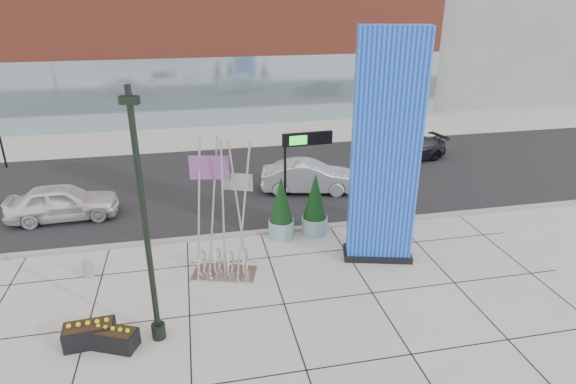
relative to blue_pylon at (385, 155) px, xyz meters
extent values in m
plane|color=#9E9991|center=(-5.04, -1.26, -4.03)|extent=(160.00, 160.00, 0.00)
cube|color=black|center=(-5.04, 8.74, -4.02)|extent=(80.00, 12.00, 0.02)
cube|color=gray|center=(-5.04, 2.74, -3.97)|extent=(80.00, 0.30, 0.12)
cube|color=#983E2C|center=(-4.04, 25.74, 1.47)|extent=(34.00, 10.00, 11.00)
cube|color=#8CA5B2|center=(-4.04, 20.94, -1.53)|extent=(34.00, 0.60, 5.00)
cube|color=#0C34C2|center=(0.00, 0.00, 0.14)|extent=(2.48, 1.50, 8.34)
cube|color=black|center=(0.00, 0.00, -3.91)|extent=(2.71, 1.72, 0.23)
cylinder|color=black|center=(-7.92, -3.10, -0.38)|extent=(0.16, 0.16, 7.30)
cylinder|color=black|center=(-7.92, -3.10, -3.80)|extent=(0.40, 0.40, 0.46)
cube|color=black|center=(-7.92, -3.10, 2.90)|extent=(0.50, 0.35, 0.20)
cube|color=#BABDBF|center=(-5.77, -0.08, -4.00)|extent=(2.43, 1.68, 0.06)
cylinder|color=#BABDBF|center=(-6.48, -0.28, -1.52)|extent=(0.09, 0.09, 5.02)
cylinder|color=#BABDBF|center=(-6.07, 0.07, -1.52)|extent=(0.09, 0.09, 5.02)
cylinder|color=#BABDBF|center=(-5.67, -0.18, -1.52)|extent=(0.09, 0.09, 5.02)
cylinder|color=#BABDBF|center=(-5.22, 0.12, -1.52)|extent=(0.09, 0.09, 5.02)
cylinder|color=#BABDBF|center=(-4.97, -0.33, -1.52)|extent=(0.09, 0.09, 5.02)
torus|color=#BABDBF|center=(-6.53, -0.18, -3.55)|extent=(0.32, 0.90, 0.91)
torus|color=#BABDBF|center=(-6.02, 0.02, -3.55)|extent=(0.32, 0.90, 0.91)
torus|color=#BABDBF|center=(-5.52, -0.18, -3.55)|extent=(0.32, 0.90, 0.91)
torus|color=#BABDBF|center=(-5.02, 0.02, -3.55)|extent=(0.32, 0.90, 0.91)
cube|color=red|center=(-6.07, -0.08, -0.02)|extent=(1.29, 0.33, 0.80)
cube|color=#BABDBF|center=(-5.17, 0.02, -0.52)|extent=(0.95, 0.42, 0.60)
cylinder|color=gray|center=(-10.48, 0.74, -3.69)|extent=(0.35, 0.35, 0.67)
cylinder|color=black|center=(-3.04, 2.54, -1.92)|extent=(0.10, 0.10, 4.22)
cube|color=black|center=(-2.14, 2.54, -0.01)|extent=(2.02, 0.30, 0.50)
cube|color=#19D833|center=(-2.54, 2.43, -0.01)|extent=(0.70, 0.06, 0.35)
cylinder|color=#7DA8A9|center=(1.96, 2.12, -3.71)|extent=(0.92, 0.92, 0.64)
cylinder|color=black|center=(1.96, 2.12, -3.39)|extent=(0.84, 0.84, 0.06)
cone|color=black|center=(1.96, 2.12, -2.56)|extent=(0.83, 0.83, 1.65)
cylinder|color=#7DA8A9|center=(-1.84, 2.34, -3.66)|extent=(1.06, 1.06, 0.74)
cylinder|color=black|center=(-1.84, 2.34, -3.29)|extent=(0.97, 0.97, 0.06)
cone|color=black|center=(-1.84, 2.34, -2.34)|extent=(0.95, 0.95, 1.91)
cylinder|color=#7DA8A9|center=(-3.24, 2.34, -3.67)|extent=(1.04, 1.04, 0.73)
cylinder|color=black|center=(-3.24, 2.34, -3.30)|extent=(0.96, 0.96, 0.06)
cone|color=black|center=(-3.24, 2.34, -2.36)|extent=(0.94, 0.94, 1.88)
cube|color=black|center=(-9.12, -3.26, -3.76)|extent=(1.41, 1.09, 0.54)
cube|color=black|center=(-9.12, -3.26, -3.47)|extent=(1.29, 0.97, 0.05)
cube|color=black|center=(-9.81, -2.97, -3.73)|extent=(1.45, 0.80, 0.60)
cube|color=black|center=(-9.81, -2.97, -3.41)|extent=(1.34, 0.70, 0.06)
imported|color=silver|center=(-12.29, 5.93, -3.25)|extent=(4.68, 2.04, 1.57)
imported|color=#B5B9BE|center=(-0.98, 6.79, -3.26)|extent=(4.92, 2.57, 1.54)
imported|color=black|center=(5.99, 10.35, -3.35)|extent=(4.96, 2.77, 1.36)
cylinder|color=black|center=(-17.04, 13.74, -2.43)|extent=(0.12, 0.12, 3.20)
camera|label=1|loc=(-6.55, -14.92, 5.25)|focal=30.00mm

